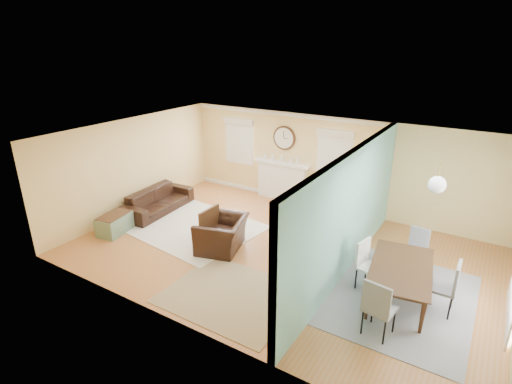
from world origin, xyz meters
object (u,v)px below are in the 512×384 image
(eames_chair, at_px, (222,234))
(green_chair, at_px, (335,212))
(sofa, at_px, (158,200))
(credenza, at_px, (353,224))
(dining_table, at_px, (401,283))

(eames_chair, bearing_deg, green_chair, 132.30)
(sofa, height_order, credenza, credenza)
(credenza, bearing_deg, sofa, -166.85)
(eames_chair, relative_size, credenza, 0.84)
(sofa, distance_m, eames_chair, 2.91)
(eames_chair, bearing_deg, dining_table, 76.79)
(eames_chair, xyz_separation_m, credenza, (2.36, 2.01, 0.03))
(sofa, height_order, green_chair, sofa)
(green_chair, xyz_separation_m, dining_table, (2.26, -2.48, 0.03))
(eames_chair, relative_size, dining_table, 0.61)
(sofa, relative_size, dining_table, 1.15)
(eames_chair, bearing_deg, credenza, 114.08)
(eames_chair, xyz_separation_m, green_chair, (1.65, 2.69, -0.07))
(sofa, distance_m, green_chair, 4.83)
(dining_table, bearing_deg, green_chair, 34.08)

